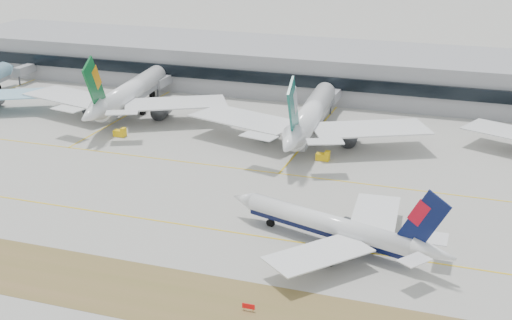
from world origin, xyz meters
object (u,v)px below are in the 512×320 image
at_px(taxiing_airliner, 336,228).
at_px(terminal, 319,69).
at_px(widebody_eva, 128,95).
at_px(widebody_cathay, 310,118).

height_order(taxiing_airliner, terminal, taxiing_airliner).
bearing_deg(widebody_eva, terminal, -50.41).
height_order(widebody_cathay, terminal, widebody_cathay).
bearing_deg(widebody_eva, widebody_cathay, -102.10).
distance_m(widebody_eva, widebody_cathay, 60.86).
relative_size(taxiing_airliner, terminal, 0.17).
relative_size(widebody_eva, widebody_cathay, 0.98).
bearing_deg(terminal, widebody_cathay, -78.27).
bearing_deg(taxiing_airliner, widebody_cathay, -53.10).
height_order(taxiing_airliner, widebody_eva, widebody_eva).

